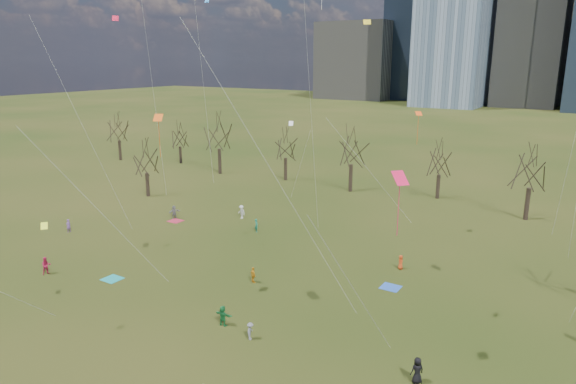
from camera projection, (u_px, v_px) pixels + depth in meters
The scene contains 17 objects.
ground at pixel (204, 313), 39.36m from camera, with size 500.00×500.00×0.00m, color black.
downtown_skyline at pixel (553, 6), 202.59m from camera, with size 212.50×78.00×118.00m.
bare_tree_row at pixel (389, 158), 68.22m from camera, with size 113.04×29.80×9.50m.
blanket_teal at pixel (112, 279), 45.46m from camera, with size 1.60×1.50×0.03m, color teal.
blanket_navy at pixel (391, 287), 43.80m from camera, with size 1.60×1.50×0.03m, color blue.
blanket_crimson at pixel (176, 221), 61.73m from camera, with size 1.60×1.50×0.03m, color #AD223B.
person_2 at pixel (46, 266), 46.33m from camera, with size 0.80×0.62×1.64m, color #B81A44.
person_3 at pixel (250, 331), 35.54m from camera, with size 0.82×0.47×1.27m, color slate.
person_4 at pixel (253, 275), 44.58m from camera, with size 0.83×0.35×1.42m, color orange.
person_5 at pixel (223, 316), 37.38m from camera, with size 1.44×0.46×1.55m, color #197334.
person_6 at pixel (417, 371), 30.70m from camera, with size 0.82×0.53×1.67m, color black.
person_7 at pixel (68, 226), 57.62m from camera, with size 0.55×0.36×1.52m, color #8152A5.
person_9 at pixel (241, 212), 62.58m from camera, with size 1.08×0.62×1.67m, color silver.
person_11 at pixel (174, 212), 62.66m from camera, with size 1.48×0.47×1.59m, color slate.
person_12 at pixel (401, 262), 47.47m from camera, with size 0.66×0.43×1.35m, color #D24317.
person_13 at pixel (256, 225), 57.72m from camera, with size 0.55×0.36×1.52m, color #1C7E61.
kites_airborne at pixel (264, 121), 45.78m from camera, with size 56.13×45.75×30.71m.
Camera 1 is at (24.70, -26.64, 18.92)m, focal length 32.00 mm.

